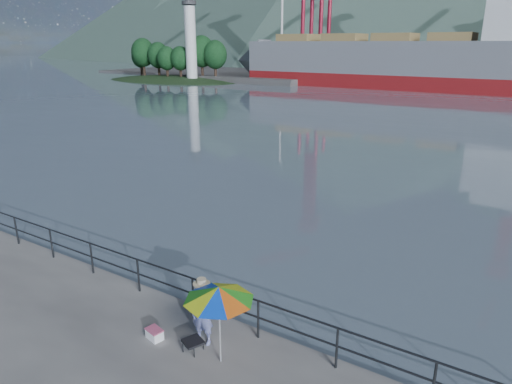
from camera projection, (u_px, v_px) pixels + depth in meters
guardrail at (165, 284)px, 12.34m from camera, size 22.00×0.06×1.03m
lighthouse_islet at (172, 78)px, 88.81m from camera, size 48.00×26.40×19.20m
fisherman at (203, 314)px, 10.55m from camera, size 0.61×0.46×1.54m
beach_umbrella at (219, 294)px, 9.60m from camera, size 1.65×1.65×1.87m
folding_stool at (193, 345)px, 10.44m from camera, size 0.55×0.55×0.28m
cooler_bag at (155, 334)px, 10.88m from camera, size 0.45×0.35×0.23m
fishing_rod at (227, 319)px, 11.70m from camera, size 0.08×1.65×1.16m
bulk_carrier at (412, 60)px, 71.31m from camera, size 51.22×8.86×14.50m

